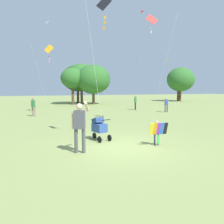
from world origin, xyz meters
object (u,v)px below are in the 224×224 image
kite_orange_delta (153,25)px  person_red_shirt (166,104)px  person_kid_running (135,101)px  person_adult_flyer (80,123)px  kite_green_novelty (49,51)px  person_sitting_far (33,105)px  kite_adult_black (103,10)px  child_with_butterfly_kite (157,130)px  stroller (99,127)px

kite_orange_delta → person_red_shirt: 8.93m
person_red_shirt → person_kid_running: 3.51m
person_adult_flyer → kite_green_novelty: 13.70m
kite_orange_delta → person_sitting_far: 10.94m
kite_adult_black → kite_orange_delta: (4.35, 3.65, 0.70)m
kite_orange_delta → kite_green_novelty: bearing=127.0°
kite_orange_delta → child_with_butterfly_kite: bearing=-116.5°
person_adult_flyer → kite_orange_delta: bearing=42.4°
kite_green_novelty → person_sitting_far: (-1.41, -1.54, -4.58)m
person_adult_flyer → kite_adult_black: bearing=48.9°
child_with_butterfly_kite → person_red_shirt: (7.18, 10.62, 0.21)m
person_sitting_far → stroller: bearing=-74.4°
stroller → person_red_shirt: person_red_shirt is taller
kite_green_novelty → person_sitting_far: size_ratio=4.02×
person_adult_flyer → kite_green_novelty: kite_green_novelty is taller
person_adult_flyer → kite_green_novelty: size_ratio=0.30×
person_kid_running → kite_green_novelty: bearing=-175.6°
child_with_butterfly_kite → person_kid_running: (5.38, 13.63, 0.28)m
child_with_butterfly_kite → person_kid_running: person_kid_running is taller
stroller → kite_green_novelty: size_ratio=0.18×
kite_green_novelty → child_with_butterfly_kite: bearing=-75.9°
stroller → kite_green_novelty: (-1.32, 11.34, 4.87)m
person_red_shirt → kite_adult_black: bearing=-134.6°
person_adult_flyer → kite_orange_delta: 9.28m
child_with_butterfly_kite → kite_green_novelty: 14.22m
child_with_butterfly_kite → person_adult_flyer: bearing=-179.7°
stroller → person_kid_running: (7.32, 12.01, 0.28)m
person_adult_flyer → stroller: (1.18, 1.63, -0.46)m
child_with_butterfly_kite → kite_orange_delta: (2.59, 5.19, 5.61)m
kite_adult_black → person_kid_running: 14.78m
kite_adult_black → kite_green_novelty: (-1.50, 11.42, -0.04)m
stroller → person_red_shirt: size_ratio=0.81×
stroller → person_sitting_far: (-2.73, 9.80, 0.29)m
child_with_butterfly_kite → kite_adult_black: (-1.76, 1.54, 4.91)m
kite_adult_black → person_sitting_far: kite_adult_black is taller
stroller → person_red_shirt: (9.12, 9.00, 0.21)m
person_kid_running → person_adult_flyer: bearing=-121.9°
child_with_butterfly_kite → kite_adult_black: kite_adult_black is taller
person_adult_flyer → person_red_shirt: person_adult_flyer is taller
person_sitting_far → person_adult_flyer: bearing=-82.3°
person_red_shirt → person_kid_running: person_kid_running is taller
person_sitting_far → kite_orange_delta: bearing=-40.6°
child_with_butterfly_kite → kite_orange_delta: size_ratio=0.14×
person_adult_flyer → person_sitting_far: person_adult_flyer is taller
stroller → kite_orange_delta: size_ratio=0.16×
kite_orange_delta → person_kid_running: kite_orange_delta is taller
child_with_butterfly_kite → person_sitting_far: bearing=112.2°
person_adult_flyer → kite_adult_black: kite_adult_black is taller
stroller → person_sitting_far: bearing=105.6°
stroller → kite_orange_delta: kite_orange_delta is taller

